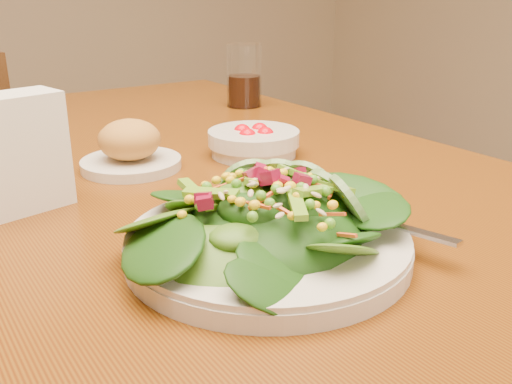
% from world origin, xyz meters
% --- Properties ---
extents(dining_table, '(0.90, 1.40, 0.75)m').
position_xyz_m(dining_table, '(0.00, 0.00, 0.65)').
color(dining_table, '#693A0D').
rests_on(dining_table, ground_plane).
extents(salad_plate, '(0.28, 0.27, 0.08)m').
position_xyz_m(salad_plate, '(-0.01, -0.27, 0.78)').
color(salad_plate, beige).
rests_on(salad_plate, dining_table).
extents(bread_plate, '(0.14, 0.14, 0.07)m').
position_xyz_m(bread_plate, '(-0.03, 0.06, 0.78)').
color(bread_plate, beige).
rests_on(bread_plate, dining_table).
extents(tomato_bowl, '(0.14, 0.14, 0.05)m').
position_xyz_m(tomato_bowl, '(0.16, 0.02, 0.77)').
color(tomato_bowl, beige).
rests_on(tomato_bowl, dining_table).
extents(drinking_glass, '(0.07, 0.07, 0.13)m').
position_xyz_m(drinking_glass, '(0.35, 0.34, 0.81)').
color(drinking_glass, silver).
rests_on(drinking_glass, dining_table).
extents(napkin_holder, '(0.11, 0.08, 0.13)m').
position_xyz_m(napkin_holder, '(-0.19, -0.02, 0.82)').
color(napkin_holder, white).
rests_on(napkin_holder, dining_table).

